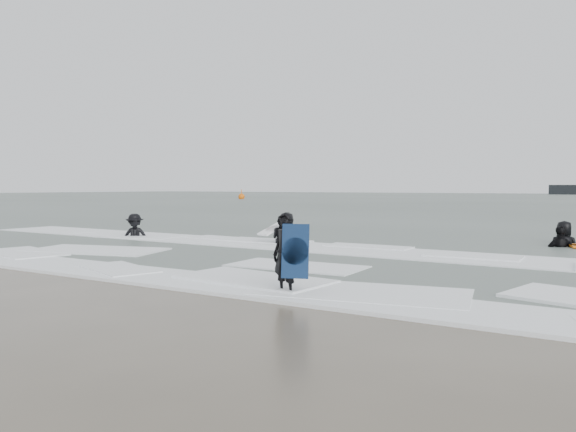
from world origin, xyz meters
The scene contains 10 objects.
ground centered at (0.00, 0.00, 0.00)m, with size 320.00×320.00×0.00m, color brown.
sea centered at (0.00, 80.00, 0.06)m, with size 320.00×320.00×0.00m, color #47544C.
surfer_centre centered at (3.64, -0.79, 0.00)m, with size 0.56×0.37×1.54m, color black.
surfer_wading centered at (-1.12, 6.37, 0.00)m, with size 0.76×0.60×1.57m, color black.
surfer_breaker centered at (-7.37, 5.62, 0.00)m, with size 1.17×0.67×1.80m, color black.
surfer_right_near centered at (6.83, 10.54, 0.00)m, with size 1.10×0.46×1.87m, color black.
surfer_right_far centered at (6.78, 11.88, 0.00)m, with size 0.97×0.63×1.98m, color black.
surf_foam centered at (0.00, 3.70, 0.04)m, with size 30.03×9.06×0.09m.
bodyboards centered at (3.24, 5.45, 0.50)m, with size 9.60×12.18×1.25m.
buoy centered at (-44.31, 60.77, 0.42)m, with size 1.00×1.00×1.65m.
Camera 1 is at (9.11, -9.24, 1.99)m, focal length 35.00 mm.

